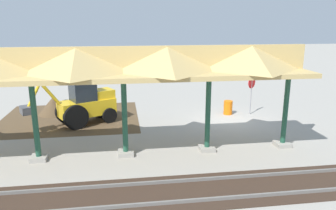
# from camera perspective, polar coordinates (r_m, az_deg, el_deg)

# --- Properties ---
(ground_plane) EXTENTS (120.00, 120.00, 0.00)m
(ground_plane) POSITION_cam_1_polar(r_m,az_deg,el_deg) (20.35, 10.78, -2.69)
(ground_plane) COLOR #9E998E
(dirt_work_zone) EXTENTS (8.37, 7.00, 0.01)m
(dirt_work_zone) POSITION_cam_1_polar(r_m,az_deg,el_deg) (21.39, -16.61, -2.18)
(dirt_work_zone) COLOR brown
(dirt_work_zone) RESTS_ON ground
(platform_canopy) EXTENTS (23.90, 3.20, 4.90)m
(platform_canopy) POSITION_cam_1_polar(r_m,az_deg,el_deg) (14.55, -23.04, 6.40)
(platform_canopy) COLOR #9E998E
(platform_canopy) RESTS_ON ground
(rail_tracks) EXTENTS (60.00, 2.58, 0.15)m
(rail_tracks) POSITION_cam_1_polar(r_m,az_deg,el_deg) (13.56, 22.02, -12.49)
(rail_tracks) COLOR slate
(rail_tracks) RESTS_ON ground
(stop_sign) EXTENTS (0.64, 0.47, 2.48)m
(stop_sign) POSITION_cam_1_polar(r_m,az_deg,el_deg) (21.60, 14.34, 3.02)
(stop_sign) COLOR gray
(stop_sign) RESTS_ON ground
(backhoe) EXTENTS (5.14, 3.42, 2.82)m
(backhoe) POSITION_cam_1_polar(r_m,az_deg,el_deg) (19.72, -14.35, 0.37)
(backhoe) COLOR yellow
(backhoe) RESTS_ON ground
(dirt_mound) EXTENTS (4.03, 4.03, 2.26)m
(dirt_mound) POSITION_cam_1_polar(r_m,az_deg,el_deg) (22.73, -19.16, -1.42)
(dirt_mound) COLOR brown
(dirt_mound) RESTS_ON ground
(traffic_barrel) EXTENTS (0.56, 0.56, 0.90)m
(traffic_barrel) POSITION_cam_1_polar(r_m,az_deg,el_deg) (21.57, 10.41, -0.44)
(traffic_barrel) COLOR orange
(traffic_barrel) RESTS_ON ground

